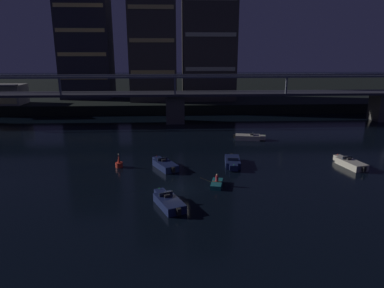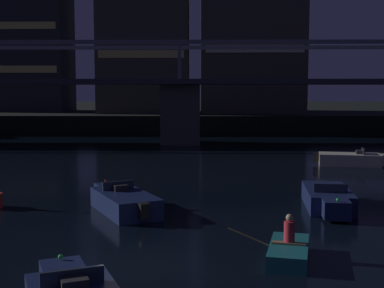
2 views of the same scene
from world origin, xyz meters
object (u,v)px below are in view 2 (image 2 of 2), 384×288
at_px(river_bridge, 181,96).
at_px(dinghy_with_paddler, 289,251).
at_px(speedboat_mid_center, 353,160).
at_px(tower_west_low, 21,7).
at_px(speedboat_near_left, 123,201).
at_px(speedboat_near_center, 328,199).

relative_size(river_bridge, dinghy_with_paddler, 32.90).
bearing_deg(speedboat_mid_center, river_bridge, 128.77).
bearing_deg(tower_west_low, speedboat_near_left, -67.42).
height_order(speedboat_near_center, speedboat_mid_center, same).
height_order(tower_west_low, speedboat_near_left, tower_west_low).
xyz_separation_m(tower_west_low, speedboat_near_center, (29.30, -49.25, -15.68)).
relative_size(speedboat_near_center, speedboat_mid_center, 1.00).
bearing_deg(dinghy_with_paddler, river_bridge, 97.18).
xyz_separation_m(tower_west_low, speedboat_mid_center, (34.06, -36.59, -15.68)).
height_order(river_bridge, tower_west_low, tower_west_low).
height_order(tower_west_low, speedboat_mid_center, tower_west_low).
relative_size(speedboat_near_left, dinghy_with_paddler, 1.78).
relative_size(speedboat_near_left, speedboat_mid_center, 0.94).
distance_m(river_bridge, tower_west_low, 33.16).
distance_m(speedboat_near_left, dinghy_with_paddler, 8.41).
bearing_deg(speedboat_mid_center, speedboat_near_center, -110.63).
bearing_deg(dinghy_with_paddler, speedboat_near_center, 67.44).
xyz_separation_m(tower_west_low, dinghy_with_paddler, (26.48, -56.05, -15.81)).
bearing_deg(river_bridge, dinghy_with_paddler, -82.82).
bearing_deg(dinghy_with_paddler, tower_west_low, 115.28).
distance_m(speedboat_mid_center, dinghy_with_paddler, 20.89).
height_order(tower_west_low, dinghy_with_paddler, tower_west_low).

